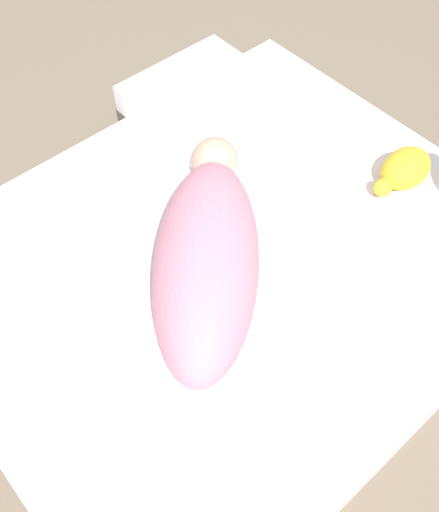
% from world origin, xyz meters
% --- Properties ---
extents(ground_plane, '(12.00, 12.00, 0.00)m').
position_xyz_m(ground_plane, '(0.00, 0.00, 0.00)').
color(ground_plane, '#7A6B56').
extents(bed_mattress, '(1.17, 0.98, 0.13)m').
position_xyz_m(bed_mattress, '(0.00, 0.00, 0.06)').
color(bed_mattress, white).
rests_on(bed_mattress, ground_plane).
extents(burp_cloth, '(0.24, 0.17, 0.02)m').
position_xyz_m(burp_cloth, '(-0.16, -0.16, 0.14)').
color(burp_cloth, white).
rests_on(burp_cloth, bed_mattress).
extents(swaddled_baby, '(0.50, 0.50, 0.18)m').
position_xyz_m(swaddled_baby, '(0.08, 0.02, 0.22)').
color(swaddled_baby, pink).
rests_on(swaddled_baby, bed_mattress).
extents(pillow, '(0.33, 0.31, 0.07)m').
position_xyz_m(pillow, '(-0.25, -0.38, 0.16)').
color(pillow, white).
rests_on(pillow, bed_mattress).
extents(turtle_plush, '(0.16, 0.09, 0.08)m').
position_xyz_m(turtle_plush, '(-0.43, 0.10, 0.17)').
color(turtle_plush, yellow).
rests_on(turtle_plush, bed_mattress).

